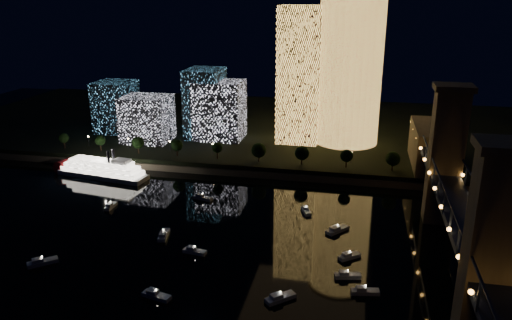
# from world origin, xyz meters

# --- Properties ---
(ground) EXTENTS (520.00, 520.00, 0.00)m
(ground) POSITION_xyz_m (0.00, 0.00, 0.00)
(ground) COLOR black
(ground) RESTS_ON ground
(far_bank) EXTENTS (420.00, 160.00, 5.00)m
(far_bank) POSITION_xyz_m (0.00, 160.00, 2.50)
(far_bank) COLOR black
(far_bank) RESTS_ON ground
(seawall) EXTENTS (420.00, 6.00, 3.00)m
(seawall) POSITION_xyz_m (0.00, 82.00, 1.50)
(seawall) COLOR #6B5E4C
(seawall) RESTS_ON ground
(tower_cylindrical) EXTENTS (34.00, 34.00, 76.61)m
(tower_cylindrical) POSITION_xyz_m (28.27, 129.70, 43.43)
(tower_cylindrical) COLOR #FFBA51
(tower_cylindrical) RESTS_ON far_bank
(tower_rectangular) EXTENTS (21.67, 21.67, 68.94)m
(tower_rectangular) POSITION_xyz_m (3.23, 127.92, 39.47)
(tower_rectangular) COLOR #FFBA51
(tower_rectangular) RESTS_ON far_bank
(midrise_blocks) EXTENTS (83.91, 37.48, 36.57)m
(midrise_blocks) POSITION_xyz_m (-62.10, 121.90, 20.14)
(midrise_blocks) COLOR white
(midrise_blocks) RESTS_ON far_bank
(truss_bridge) EXTENTS (13.00, 266.00, 50.00)m
(truss_bridge) POSITION_xyz_m (65.00, 3.72, 16.25)
(truss_bridge) COLOR #18244E
(truss_bridge) RESTS_ON ground
(riverboat) EXTENTS (46.75, 15.99, 13.83)m
(riverboat) POSITION_xyz_m (-79.91, 66.69, 3.55)
(riverboat) COLOR silver
(riverboat) RESTS_ON ground
(motorboats) EXTENTS (105.38, 86.50, 2.78)m
(motorboats) POSITION_xyz_m (-1.89, 10.19, 0.81)
(motorboats) COLOR silver
(motorboats) RESTS_ON ground
(esplanade_trees) EXTENTS (165.77, 6.97, 8.98)m
(esplanade_trees) POSITION_xyz_m (-20.05, 88.00, 10.47)
(esplanade_trees) COLOR black
(esplanade_trees) RESTS_ON far_bank
(street_lamps) EXTENTS (132.70, 0.70, 5.65)m
(street_lamps) POSITION_xyz_m (-34.00, 94.00, 9.02)
(street_lamps) COLOR black
(street_lamps) RESTS_ON far_bank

